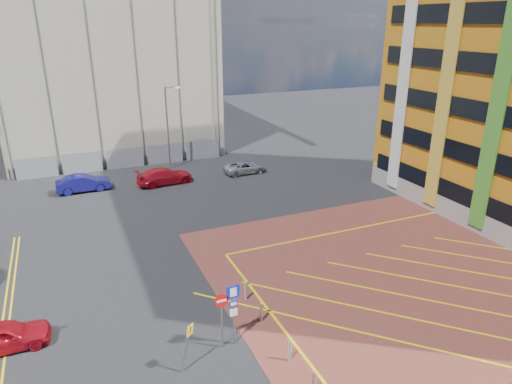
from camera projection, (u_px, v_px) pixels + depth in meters
ground at (231, 361)px, 19.66m from camera, size 140.00×140.00×0.00m
forecourt at (472, 289)px, 24.85m from camera, size 26.00×26.00×0.02m
lamp_back at (168, 125)px, 43.69m from camera, size 1.53×0.16×8.00m
sign_cluster at (229, 308)px, 19.92m from camera, size 1.17×0.12×3.20m
warning_sign at (187, 342)px, 18.62m from camera, size 0.71×0.41×2.25m
bollard_row at (297, 362)px, 18.91m from camera, size 0.14×11.14×0.90m
construction_building at (102, 47)px, 50.14m from camera, size 21.20×19.20×22.00m
construction_fence at (135, 157)px, 45.45m from camera, size 21.60×0.06×2.00m
car_red_left at (3, 336)px, 20.14m from camera, size 3.90×1.58×1.33m
car_blue_back at (83, 183)px, 38.96m from camera, size 4.45×1.62×1.46m
car_red_back at (165, 176)px, 40.76m from camera, size 5.13×2.49×1.44m
car_silver_back at (245, 167)px, 43.66m from camera, size 4.17×2.07×1.14m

